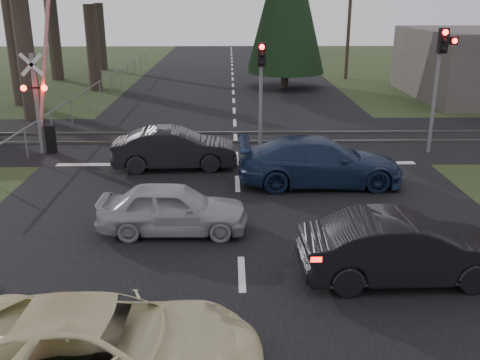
{
  "coord_description": "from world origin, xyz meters",
  "views": [
    {
      "loc": [
        -0.24,
        -10.34,
        5.66
      ],
      "look_at": [
        0.01,
        2.55,
        1.3
      ],
      "focal_mm": 40.0,
      "sensor_mm": 36.0,
      "label": 1
    }
  ],
  "objects_px": {
    "dark_car_far": "(175,149)",
    "blue_sedan": "(320,162)",
    "traffic_signal_center": "(261,77)",
    "utility_pole_mid": "(350,13)",
    "cream_coupe": "(102,349)",
    "traffic_signal_right": "(441,67)",
    "silver_car": "(173,208)",
    "utility_pole_far": "(304,8)",
    "crossing_signal": "(43,101)",
    "dark_hatchback": "(404,249)"
  },
  "relations": [
    {
      "from": "dark_car_far",
      "to": "blue_sedan",
      "type": "bearing_deg",
      "value": -114.44
    },
    {
      "from": "traffic_signal_center",
      "to": "utility_pole_mid",
      "type": "xyz_separation_m",
      "value": [
        7.5,
        19.32,
        1.92
      ]
    },
    {
      "from": "traffic_signal_center",
      "to": "cream_coupe",
      "type": "distance_m",
      "value": 14.69
    },
    {
      "from": "traffic_signal_right",
      "to": "cream_coupe",
      "type": "xyz_separation_m",
      "value": [
        -9.74,
        -12.98,
        -2.63
      ]
    },
    {
      "from": "cream_coupe",
      "to": "dark_car_far",
      "type": "xyz_separation_m",
      "value": [
        0.02,
        11.27,
        0.03
      ]
    },
    {
      "from": "cream_coupe",
      "to": "silver_car",
      "type": "xyz_separation_m",
      "value": [
        0.5,
        5.78,
        -0.04
      ]
    },
    {
      "from": "utility_pole_mid",
      "to": "cream_coupe",
      "type": "xyz_separation_m",
      "value": [
        -10.69,
        -33.51,
        -4.04
      ]
    },
    {
      "from": "traffic_signal_center",
      "to": "utility_pole_far",
      "type": "bearing_deg",
      "value": 80.4
    },
    {
      "from": "utility_pole_mid",
      "to": "cream_coupe",
      "type": "bearing_deg",
      "value": -107.69
    },
    {
      "from": "traffic_signal_center",
      "to": "dark_car_far",
      "type": "height_order",
      "value": "traffic_signal_center"
    },
    {
      "from": "crossing_signal",
      "to": "dark_hatchback",
      "type": "bearing_deg",
      "value": -43.36
    },
    {
      "from": "cream_coupe",
      "to": "dark_car_far",
      "type": "height_order",
      "value": "dark_car_far"
    },
    {
      "from": "traffic_signal_center",
      "to": "utility_pole_mid",
      "type": "height_order",
      "value": "utility_pole_mid"
    },
    {
      "from": "crossing_signal",
      "to": "dark_car_far",
      "type": "height_order",
      "value": "crossing_signal"
    },
    {
      "from": "dark_hatchback",
      "to": "utility_pole_far",
      "type": "bearing_deg",
      "value": -7.03
    },
    {
      "from": "utility_pole_far",
      "to": "dark_car_far",
      "type": "relative_size",
      "value": 2.1
    },
    {
      "from": "traffic_signal_center",
      "to": "traffic_signal_right",
      "type": "bearing_deg",
      "value": -10.41
    },
    {
      "from": "traffic_signal_right",
      "to": "silver_car",
      "type": "bearing_deg",
      "value": -142.07
    },
    {
      "from": "utility_pole_mid",
      "to": "traffic_signal_center",
      "type": "bearing_deg",
      "value": -111.21
    },
    {
      "from": "traffic_signal_center",
      "to": "blue_sedan",
      "type": "relative_size",
      "value": 0.79
    },
    {
      "from": "blue_sedan",
      "to": "dark_car_far",
      "type": "relative_size",
      "value": 1.21
    },
    {
      "from": "utility_pole_mid",
      "to": "utility_pole_far",
      "type": "relative_size",
      "value": 1.0
    },
    {
      "from": "traffic_signal_center",
      "to": "dark_car_far",
      "type": "relative_size",
      "value": 0.96
    },
    {
      "from": "traffic_signal_right",
      "to": "utility_pole_mid",
      "type": "distance_m",
      "value": 20.6
    },
    {
      "from": "traffic_signal_center",
      "to": "blue_sedan",
      "type": "bearing_deg",
      "value": -71.01
    },
    {
      "from": "blue_sedan",
      "to": "traffic_signal_center",
      "type": "bearing_deg",
      "value": 18.76
    },
    {
      "from": "cream_coupe",
      "to": "silver_car",
      "type": "height_order",
      "value": "cream_coupe"
    },
    {
      "from": "traffic_signal_center",
      "to": "silver_car",
      "type": "xyz_separation_m",
      "value": [
        -2.69,
        -8.4,
        -2.16
      ]
    },
    {
      "from": "utility_pole_mid",
      "to": "traffic_signal_right",
      "type": "bearing_deg",
      "value": -92.66
    },
    {
      "from": "blue_sedan",
      "to": "dark_car_far",
      "type": "xyz_separation_m",
      "value": [
        -4.8,
        1.84,
        -0.05
      ]
    },
    {
      "from": "crossing_signal",
      "to": "dark_car_far",
      "type": "distance_m",
      "value": 5.66
    },
    {
      "from": "silver_car",
      "to": "dark_car_far",
      "type": "distance_m",
      "value": 5.51
    },
    {
      "from": "cream_coupe",
      "to": "dark_hatchback",
      "type": "bearing_deg",
      "value": -58.68
    },
    {
      "from": "crossing_signal",
      "to": "traffic_signal_center",
      "type": "xyz_separation_m",
      "value": [
        8.27,
        0.89,
        0.75
      ]
    },
    {
      "from": "blue_sedan",
      "to": "dark_car_far",
      "type": "distance_m",
      "value": 5.15
    },
    {
      "from": "crossing_signal",
      "to": "utility_pole_mid",
      "type": "relative_size",
      "value": 0.77
    },
    {
      "from": "silver_car",
      "to": "dark_car_far",
      "type": "relative_size",
      "value": 0.88
    },
    {
      "from": "cream_coupe",
      "to": "silver_car",
      "type": "relative_size",
      "value": 1.3
    },
    {
      "from": "traffic_signal_right",
      "to": "dark_car_far",
      "type": "bearing_deg",
      "value": -170.02
    },
    {
      "from": "crossing_signal",
      "to": "silver_car",
      "type": "relative_size",
      "value": 1.85
    },
    {
      "from": "crossing_signal",
      "to": "utility_pole_mid",
      "type": "height_order",
      "value": "utility_pole_mid"
    },
    {
      "from": "dark_hatchback",
      "to": "crossing_signal",
      "type": "bearing_deg",
      "value": 44.89
    },
    {
      "from": "cream_coupe",
      "to": "dark_hatchback",
      "type": "height_order",
      "value": "dark_hatchback"
    },
    {
      "from": "utility_pole_far",
      "to": "cream_coupe",
      "type": "height_order",
      "value": "utility_pole_far"
    },
    {
      "from": "cream_coupe",
      "to": "dark_hatchback",
      "type": "xyz_separation_m",
      "value": [
        5.58,
        3.23,
        0.03
      ]
    },
    {
      "from": "utility_pole_mid",
      "to": "dark_hatchback",
      "type": "distance_m",
      "value": 30.97
    },
    {
      "from": "traffic_signal_center",
      "to": "utility_pole_mid",
      "type": "distance_m",
      "value": 20.82
    },
    {
      "from": "traffic_signal_right",
      "to": "traffic_signal_center",
      "type": "distance_m",
      "value": 6.68
    },
    {
      "from": "utility_pole_mid",
      "to": "blue_sedan",
      "type": "distance_m",
      "value": 25.1
    },
    {
      "from": "dark_hatchback",
      "to": "silver_car",
      "type": "height_order",
      "value": "dark_hatchback"
    }
  ]
}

